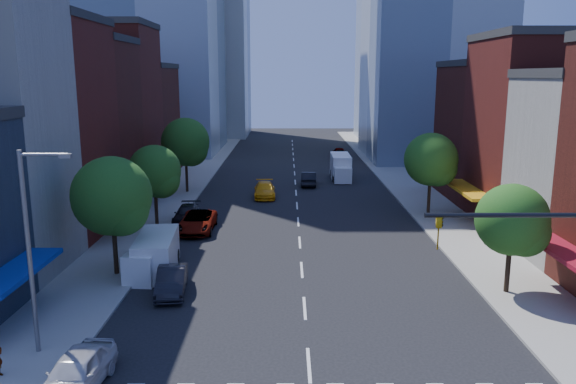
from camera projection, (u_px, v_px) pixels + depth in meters
name	position (u px, v px, depth m)	size (l,w,h in m)	color
ground	(309.00, 365.00, 24.01)	(220.00, 220.00, 0.00)	black
sidewalk_left	(185.00, 185.00, 63.14)	(5.00, 120.00, 0.15)	gray
sidewalk_right	(406.00, 185.00, 63.17)	(5.00, 120.00, 0.15)	gray
bldg_left_2	(22.00, 132.00, 42.43)	(12.00, 9.00, 16.00)	#591A15
bldg_left_3	(66.00, 128.00, 50.85)	(12.00, 8.00, 15.00)	#4A1912
bldg_left_4	(97.00, 111.00, 58.97)	(12.00, 9.00, 17.00)	#591A15
bldg_left_5	(124.00, 123.00, 68.68)	(12.00, 10.00, 13.00)	#4A1912
bldg_right_2	(554.00, 133.00, 46.01)	(12.00, 10.00, 15.00)	#591A15
bldg_right_3	(507.00, 133.00, 56.00)	(12.00, 10.00, 13.00)	#4A1912
streetlight	(32.00, 240.00, 23.90)	(2.25, 0.25, 9.00)	slate
tree_left_near	(114.00, 199.00, 33.70)	(4.80, 4.80, 7.30)	black
tree_left_mid	(156.00, 173.00, 44.54)	(4.20, 4.20, 6.65)	black
tree_left_far	(187.00, 144.00, 58.11)	(5.00, 5.00, 7.75)	black
tree_right_near	(515.00, 223.00, 30.93)	(4.00, 4.00, 6.20)	black
tree_right_far	(433.00, 162.00, 48.42)	(4.60, 4.60, 7.20)	black
parked_car_front	(76.00, 372.00, 21.88)	(1.88, 4.66, 1.59)	#BAB9BE
parked_car_second	(172.00, 281.00, 31.81)	(1.56, 4.47, 1.47)	black
parked_car_third	(197.00, 222.00, 44.47)	(2.63, 5.70, 1.58)	#999999
parked_car_rear	(187.00, 214.00, 47.21)	(1.98, 4.88, 1.42)	black
cargo_van_near	(148.00, 262.00, 34.43)	(2.16, 4.58, 1.89)	silver
cargo_van_far	(156.00, 254.00, 35.14)	(2.68, 5.76, 2.38)	silver
taxi	(265.00, 190.00, 57.02)	(2.09, 5.14, 1.49)	#FFAC0D
traffic_car_oncoming	(309.00, 179.00, 63.15)	(1.64, 4.69, 1.55)	black
traffic_car_far	(339.00, 152.00, 85.19)	(1.75, 4.36, 1.49)	#999999
box_truck	(341.00, 168.00, 66.90)	(2.31, 7.18, 2.88)	white
pedestrian_far	(133.00, 260.00, 34.73)	(0.77, 0.60, 1.58)	#999999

